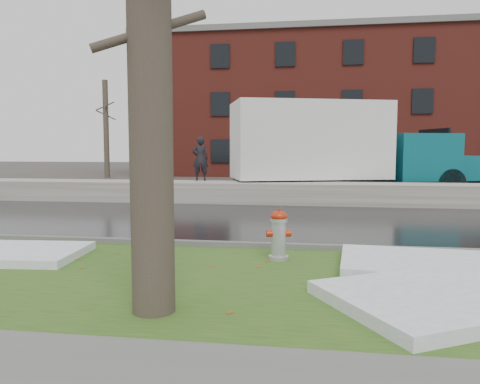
# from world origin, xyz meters

# --- Properties ---
(ground) EXTENTS (120.00, 120.00, 0.00)m
(ground) POSITION_xyz_m (0.00, 0.00, 0.00)
(ground) COLOR #47423D
(ground) RESTS_ON ground
(verge) EXTENTS (60.00, 4.50, 0.04)m
(verge) POSITION_xyz_m (0.00, -1.25, 0.02)
(verge) COLOR #2B4D19
(verge) RESTS_ON ground
(road) EXTENTS (60.00, 7.00, 0.03)m
(road) POSITION_xyz_m (0.00, 4.50, 0.01)
(road) COLOR black
(road) RESTS_ON ground
(parking_lot) EXTENTS (60.00, 9.00, 0.03)m
(parking_lot) POSITION_xyz_m (0.00, 13.00, 0.01)
(parking_lot) COLOR slate
(parking_lot) RESTS_ON ground
(curb) EXTENTS (60.00, 0.15, 0.14)m
(curb) POSITION_xyz_m (0.00, 1.00, 0.07)
(curb) COLOR slate
(curb) RESTS_ON ground
(snowbank) EXTENTS (60.00, 1.60, 0.75)m
(snowbank) POSITION_xyz_m (0.00, 8.70, 0.38)
(snowbank) COLOR beige
(snowbank) RESTS_ON ground
(brick_building) EXTENTS (26.00, 12.00, 10.00)m
(brick_building) POSITION_xyz_m (2.00, 30.00, 5.00)
(brick_building) COLOR maroon
(brick_building) RESTS_ON ground
(bg_tree_left) EXTENTS (1.40, 1.62, 6.50)m
(bg_tree_left) POSITION_xyz_m (-12.00, 22.00, 3.33)
(bg_tree_left) COLOR brown
(bg_tree_left) RESTS_ON ground
(bg_tree_center) EXTENTS (1.40, 1.62, 6.50)m
(bg_tree_center) POSITION_xyz_m (-6.00, 26.00, 3.33)
(bg_tree_center) COLOR brown
(bg_tree_center) RESTS_ON ground
(fire_hydrant) EXTENTS (0.44, 0.40, 0.88)m
(fire_hydrant) POSITION_xyz_m (1.02, 0.10, 0.51)
(fire_hydrant) COLOR #ABADB3
(fire_hydrant) RESTS_ON verge
(tree) EXTENTS (1.21, 1.39, 6.20)m
(tree) POSITION_xyz_m (-0.24, -2.69, 3.16)
(tree) COLOR brown
(tree) RESTS_ON verge
(box_truck) EXTENTS (11.17, 5.32, 3.72)m
(box_truck) POSITION_xyz_m (2.61, 10.90, 1.97)
(box_truck) COLOR black
(box_truck) RESTS_ON ground
(worker) EXTENTS (0.68, 0.54, 1.64)m
(worker) POSITION_xyz_m (-2.53, 9.30, 1.57)
(worker) COLOR black
(worker) RESTS_ON snowbank
(snow_patch_near) EXTENTS (3.25, 3.02, 0.16)m
(snow_patch_near) POSITION_xyz_m (3.14, -1.94, 0.12)
(snow_patch_near) COLOR white
(snow_patch_near) RESTS_ON verge
(snow_patch_far) EXTENTS (2.32, 1.77, 0.14)m
(snow_patch_far) POSITION_xyz_m (-3.52, -0.42, 0.11)
(snow_patch_far) COLOR white
(snow_patch_far) RESTS_ON verge
(snow_patch_side) EXTENTS (2.95, 2.05, 0.18)m
(snow_patch_side) POSITION_xyz_m (3.46, -0.33, 0.13)
(snow_patch_side) COLOR white
(snow_patch_side) RESTS_ON verge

